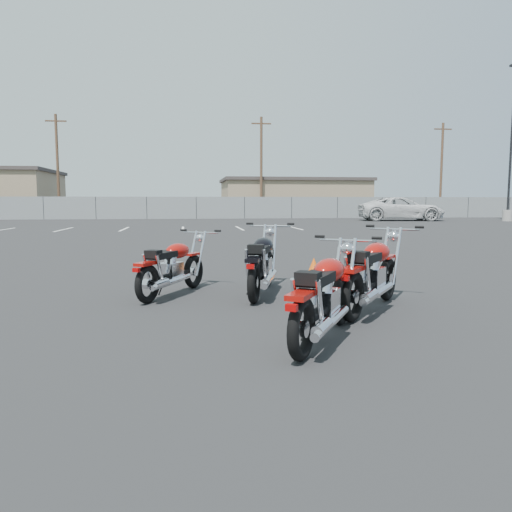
{
  "coord_description": "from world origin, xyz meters",
  "views": [
    {
      "loc": [
        -0.78,
        -6.47,
        1.44
      ],
      "look_at": [
        0.2,
        0.6,
        0.65
      ],
      "focal_mm": 35.0,
      "sensor_mm": 36.0,
      "label": 1
    }
  ],
  "objects": [
    {
      "name": "ground",
      "position": [
        0.0,
        0.0,
        0.0
      ],
      "size": [
        120.0,
        120.0,
        0.0
      ],
      "primitive_type": "plane",
      "color": "black",
      "rests_on": "ground"
    },
    {
      "name": "motorcycle_front_red",
      "position": [
        -1.01,
        1.17,
        0.44
      ],
      "size": [
        1.31,
        1.87,
        0.96
      ],
      "color": "black",
      "rests_on": "ground"
    },
    {
      "name": "motorcycle_second_black",
      "position": [
        0.36,
        1.08,
        0.48
      ],
      "size": [
        1.08,
        2.16,
        1.07
      ],
      "color": "black",
      "rests_on": "ground"
    },
    {
      "name": "motorcycle_third_red",
      "position": [
        0.61,
        -1.59,
        0.47
      ],
      "size": [
        1.45,
        1.97,
        1.03
      ],
      "color": "black",
      "rests_on": "ground"
    },
    {
      "name": "motorcycle_rear_red",
      "position": [
        1.63,
        -0.27,
        0.49
      ],
      "size": [
        1.7,
        1.99,
        1.08
      ],
      "color": "black",
      "rests_on": "ground"
    },
    {
      "name": "training_cone_near",
      "position": [
        1.65,
        2.87,
        0.17
      ],
      "size": [
        0.29,
        0.29,
        0.35
      ],
      "color": "#E9560C",
      "rests_on": "ground"
    },
    {
      "name": "light_pole_east",
      "position": [
        22.28,
        26.94,
        2.91
      ],
      "size": [
        0.8,
        0.7,
        10.99
      ],
      "color": "gray",
      "rests_on": "ground"
    },
    {
      "name": "chainlink_fence",
      "position": [
        -0.0,
        35.0,
        0.9
      ],
      "size": [
        80.06,
        0.06,
        1.8
      ],
      "color": "slate",
      "rests_on": "ground"
    },
    {
      "name": "tan_building_east",
      "position": [
        10.0,
        44.0,
        1.86
      ],
      "size": [
        14.4,
        9.4,
        3.7
      ],
      "color": "#8F7B5C",
      "rests_on": "ground"
    },
    {
      "name": "utility_pole_b",
      "position": [
        -12.0,
        40.0,
        4.69
      ],
      "size": [
        1.8,
        0.24,
        9.0
      ],
      "color": "#473021",
      "rests_on": "ground"
    },
    {
      "name": "utility_pole_c",
      "position": [
        6.0,
        39.0,
        4.69
      ],
      "size": [
        1.8,
        0.24,
        9.0
      ],
      "color": "#473021",
      "rests_on": "ground"
    },
    {
      "name": "utility_pole_d",
      "position": [
        24.0,
        40.0,
        4.69
      ],
      "size": [
        1.8,
        0.24,
        9.0
      ],
      "color": "#473021",
      "rests_on": "ground"
    },
    {
      "name": "parking_line_stripes",
      "position": [
        -2.5,
        20.0,
        0.0
      ],
      "size": [
        15.12,
        4.0,
        0.01
      ],
      "color": "silver",
      "rests_on": "ground"
    },
    {
      "name": "white_van",
      "position": [
        15.07,
        28.95,
        1.37
      ],
      "size": [
        3.84,
        7.52,
        2.73
      ],
      "primitive_type": "imported",
      "rotation": [
        0.0,
        0.0,
        1.43
      ],
      "color": "silver",
      "rests_on": "ground"
    }
  ]
}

